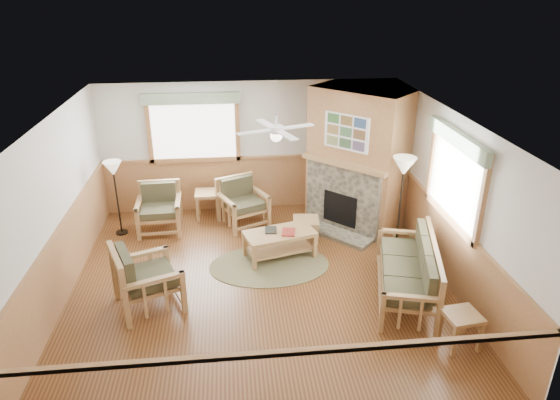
{
  "coord_description": "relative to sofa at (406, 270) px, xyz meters",
  "views": [
    {
      "loc": [
        -0.4,
        -6.84,
        4.52
      ],
      "look_at": [
        0.4,
        0.7,
        1.15
      ],
      "focal_mm": 32.0,
      "sensor_mm": 36.0,
      "label": 1
    }
  ],
  "objects": [
    {
      "name": "end_table_sofa",
      "position": [
        0.34,
        -1.2,
        -0.21
      ],
      "size": [
        0.5,
        0.49,
        0.51
      ],
      "primitive_type": null,
      "rotation": [
        0.0,
        0.0,
        0.13
      ],
      "color": "#A27A4B",
      "rests_on": "floor"
    },
    {
      "name": "sofa",
      "position": [
        0.0,
        0.0,
        0.0
      ],
      "size": [
        2.14,
        1.31,
        0.92
      ],
      "primitive_type": null,
      "rotation": [
        0.0,
        0.0,
        -1.84
      ],
      "color": "#A27A4B",
      "rests_on": "floor"
    },
    {
      "name": "braided_rug",
      "position": [
        -2.01,
        1.09,
        -0.45
      ],
      "size": [
        2.64,
        2.64,
        0.01
      ],
      "primitive_type": "cylinder",
      "rotation": [
        0.0,
        0.0,
        0.35
      ],
      "color": "brown",
      "rests_on": "floor"
    },
    {
      "name": "coffee_table",
      "position": [
        -1.8,
        1.38,
        -0.22
      ],
      "size": [
        1.33,
        0.91,
        0.49
      ],
      "primitive_type": null,
      "rotation": [
        0.0,
        0.0,
        0.28
      ],
      "color": "#A27A4B",
      "rests_on": "floor"
    },
    {
      "name": "book_dark",
      "position": [
        -1.95,
        1.45,
        0.05
      ],
      "size": [
        0.22,
        0.28,
        0.02
      ],
      "primitive_type": "cube",
      "rotation": [
        0.0,
        0.0,
        -0.07
      ],
      "color": "black",
      "rests_on": "coffee_table"
    },
    {
      "name": "floor_lamp_right",
      "position": [
        0.34,
        1.45,
        0.43
      ],
      "size": [
        0.49,
        0.49,
        1.77
      ],
      "primitive_type": null,
      "rotation": [
        0.0,
        0.0,
        0.24
      ],
      "color": "black",
      "rests_on": "floor"
    },
    {
      "name": "wall_back",
      "position": [
        -2.21,
        3.56,
        0.89
      ],
      "size": [
        6.0,
        0.02,
        2.7
      ],
      "primitive_type": "cube",
      "color": "silver",
      "rests_on": "floor"
    },
    {
      "name": "floor",
      "position": [
        -2.21,
        0.56,
        -0.46
      ],
      "size": [
        6.0,
        6.0,
        0.01
      ],
      "primitive_type": "cube",
      "color": "brown",
      "rests_on": "ground"
    },
    {
      "name": "armchair_back_left",
      "position": [
        -4.01,
        2.63,
        -0.0
      ],
      "size": [
        0.84,
        0.84,
        0.92
      ],
      "primitive_type": null,
      "rotation": [
        0.0,
        0.0,
        0.03
      ],
      "color": "#A27A4B",
      "rests_on": "floor"
    },
    {
      "name": "ceiling_fan",
      "position": [
        -1.91,
        0.86,
        2.2
      ],
      "size": [
        1.59,
        1.59,
        0.36
      ],
      "primitive_type": null,
      "rotation": [
        0.0,
        0.0,
        0.35
      ],
      "color": "white",
      "rests_on": "ceiling"
    },
    {
      "name": "book_red",
      "position": [
        -1.65,
        1.33,
        0.06
      ],
      "size": [
        0.27,
        0.33,
        0.03
      ],
      "primitive_type": "cube",
      "rotation": [
        0.0,
        0.0,
        -0.18
      ],
      "color": "maroon",
      "rests_on": "coffee_table"
    },
    {
      "name": "wall_right",
      "position": [
        0.79,
        0.56,
        0.89
      ],
      "size": [
        0.02,
        6.0,
        2.7
      ],
      "primitive_type": "cube",
      "color": "silver",
      "rests_on": "floor"
    },
    {
      "name": "footstool",
      "position": [
        -1.24,
        1.98,
        -0.25
      ],
      "size": [
        0.52,
        0.52,
        0.41
      ],
      "primitive_type": null,
      "rotation": [
        0.0,
        0.0,
        -0.11
      ],
      "color": "#A27A4B",
      "rests_on": "floor"
    },
    {
      "name": "ceiling",
      "position": [
        -2.21,
        0.56,
        2.24
      ],
      "size": [
        6.0,
        6.0,
        0.01
      ],
      "primitive_type": "cube",
      "color": "white",
      "rests_on": "floor"
    },
    {
      "name": "wainscot",
      "position": [
        -2.21,
        0.56,
        0.09
      ],
      "size": [
        6.0,
        6.0,
        1.1
      ],
      "primitive_type": null,
      "color": "#9F6D41",
      "rests_on": "floor"
    },
    {
      "name": "armchair_back_right",
      "position": [
        -2.39,
        2.74,
        0.0
      ],
      "size": [
        1.09,
        1.09,
        0.92
      ],
      "primitive_type": null,
      "rotation": [
        0.0,
        0.0,
        0.43
      ],
      "color": "#A27A4B",
      "rests_on": "floor"
    },
    {
      "name": "window_right",
      "position": [
        0.75,
        0.36,
        2.07
      ],
      "size": [
        0.16,
        1.9,
        1.5
      ],
      "primitive_type": null,
      "color": "white",
      "rests_on": "wall_right"
    },
    {
      "name": "wall_front",
      "position": [
        -2.21,
        -2.44,
        0.89
      ],
      "size": [
        6.0,
        0.02,
        2.7
      ],
      "primitive_type": "cube",
      "color": "silver",
      "rests_on": "floor"
    },
    {
      "name": "floor_lamp_left",
      "position": [
        -4.76,
        2.59,
        0.28
      ],
      "size": [
        0.4,
        0.4,
        1.48
      ],
      "primitive_type": null,
      "rotation": [
        0.0,
        0.0,
        -0.2
      ],
      "color": "black",
      "rests_on": "floor"
    },
    {
      "name": "end_table_chairs",
      "position": [
        -3.09,
        3.11,
        -0.17
      ],
      "size": [
        0.52,
        0.5,
        0.57
      ],
      "primitive_type": null,
      "rotation": [
        0.0,
        0.0,
        0.01
      ],
      "color": "#A27A4B",
      "rests_on": "floor"
    },
    {
      "name": "wall_left",
      "position": [
        -5.21,
        0.56,
        0.89
      ],
      "size": [
        0.02,
        6.0,
        2.7
      ],
      "primitive_type": "cube",
      "color": "silver",
      "rests_on": "floor"
    },
    {
      "name": "window_back",
      "position": [
        -3.31,
        3.52,
        2.07
      ],
      "size": [
        1.9,
        0.16,
        1.5
      ],
      "primitive_type": null,
      "color": "white",
      "rests_on": "wall_back"
    },
    {
      "name": "fireplace",
      "position": [
        -0.16,
        2.61,
        0.89
      ],
      "size": [
        3.11,
        3.11,
        2.7
      ],
      "primitive_type": null,
      "rotation": [
        0.0,
        0.0,
        -0.79
      ],
      "color": "#9F6D41",
      "rests_on": "floor"
    },
    {
      "name": "armchair_left",
      "position": [
        -3.89,
        0.15,
        0.04
      ],
      "size": [
        1.16,
        1.16,
        1.0
      ],
      "primitive_type": null,
      "rotation": [
        0.0,
        0.0,
        1.95
      ],
      "color": "#A27A4B",
      "rests_on": "floor"
    }
  ]
}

